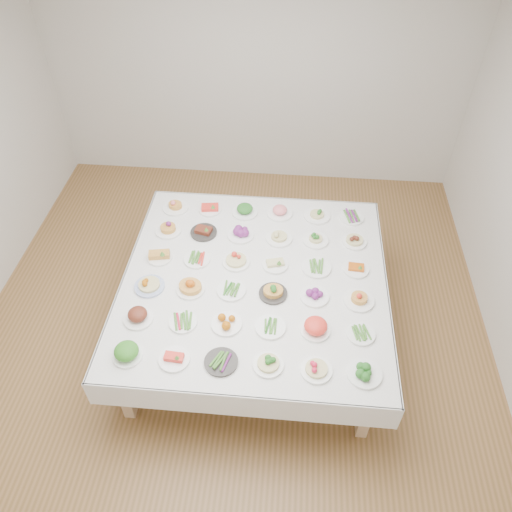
# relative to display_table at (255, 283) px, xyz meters

# --- Properties ---
(room_envelope) EXTENTS (5.02, 5.02, 2.81)m
(room_envelope) POSITION_rel_display_table_xyz_m (-0.22, 0.14, 1.15)
(room_envelope) COLOR olive
(room_envelope) RESTS_ON ground
(display_table) EXTENTS (2.33, 2.33, 0.75)m
(display_table) POSITION_rel_display_table_xyz_m (0.00, 0.00, 0.00)
(display_table) COLOR white
(display_table) RESTS_ON ground
(dish_0) EXTENTS (0.23, 0.23, 0.14)m
(dish_0) POSITION_rel_display_table_xyz_m (-0.89, -0.90, 0.13)
(dish_0) COLOR white
(dish_0) RESTS_ON display_table
(dish_1) EXTENTS (0.23, 0.23, 0.09)m
(dish_1) POSITION_rel_display_table_xyz_m (-0.53, -0.90, 0.10)
(dish_1) COLOR white
(dish_1) RESTS_ON display_table
(dish_2) EXTENTS (0.25, 0.25, 0.06)m
(dish_2) POSITION_rel_display_table_xyz_m (-0.17, -0.89, 0.09)
(dish_2) COLOR #2D2A28
(dish_2) RESTS_ON display_table
(dish_3) EXTENTS (0.23, 0.23, 0.13)m
(dish_3) POSITION_rel_display_table_xyz_m (0.18, -0.88, 0.12)
(dish_3) COLOR white
(dish_3) RESTS_ON display_table
(dish_4) EXTENTS (0.24, 0.24, 0.13)m
(dish_4) POSITION_rel_display_table_xyz_m (0.54, -0.90, 0.12)
(dish_4) COLOR white
(dish_4) RESTS_ON display_table
(dish_5) EXTENTS (0.26, 0.26, 0.11)m
(dish_5) POSITION_rel_display_table_xyz_m (0.90, -0.90, 0.11)
(dish_5) COLOR white
(dish_5) RESTS_ON display_table
(dish_6) EXTENTS (0.24, 0.24, 0.14)m
(dish_6) POSITION_rel_display_table_xyz_m (-0.90, -0.54, 0.13)
(dish_6) COLOR white
(dish_6) RESTS_ON display_table
(dish_7) EXTENTS (0.22, 0.22, 0.06)m
(dish_7) POSITION_rel_display_table_xyz_m (-0.53, -0.54, 0.09)
(dish_7) COLOR white
(dish_7) RESTS_ON display_table
(dish_8) EXTENTS (0.25, 0.25, 0.12)m
(dish_8) POSITION_rel_display_table_xyz_m (-0.18, -0.53, 0.12)
(dish_8) COLOR white
(dish_8) RESTS_ON display_table
(dish_9) EXTENTS (0.24, 0.24, 0.05)m
(dish_9) POSITION_rel_display_table_xyz_m (0.18, -0.53, 0.08)
(dish_9) COLOR white
(dish_9) RESTS_ON display_table
(dish_10) EXTENTS (0.26, 0.26, 0.14)m
(dish_10) POSITION_rel_display_table_xyz_m (0.53, -0.53, 0.13)
(dish_10) COLOR white
(dish_10) RESTS_ON display_table
(dish_11) EXTENTS (0.23, 0.23, 0.05)m
(dish_11) POSITION_rel_display_table_xyz_m (0.89, -0.53, 0.08)
(dish_11) COLOR white
(dish_11) RESTS_ON display_table
(dish_12) EXTENTS (0.29, 0.29, 0.15)m
(dish_12) POSITION_rel_display_table_xyz_m (-0.89, -0.18, 0.14)
(dish_12) COLOR #4C66B2
(dish_12) RESTS_ON display_table
(dish_13) EXTENTS (0.27, 0.26, 0.15)m
(dish_13) POSITION_rel_display_table_xyz_m (-0.53, -0.18, 0.14)
(dish_13) COLOR white
(dish_13) RESTS_ON display_table
(dish_14) EXTENTS (0.25, 0.25, 0.05)m
(dish_14) POSITION_rel_display_table_xyz_m (-0.18, -0.17, 0.09)
(dish_14) COLOR white
(dish_14) RESTS_ON display_table
(dish_15) EXTENTS (0.24, 0.24, 0.15)m
(dish_15) POSITION_rel_display_table_xyz_m (0.18, -0.17, 0.14)
(dish_15) COLOR #2D2A28
(dish_15) RESTS_ON display_table
(dish_16) EXTENTS (0.24, 0.24, 0.10)m
(dish_16) POSITION_rel_display_table_xyz_m (0.53, -0.17, 0.10)
(dish_16) COLOR white
(dish_16) RESTS_ON display_table
(dish_17) EXTENTS (0.25, 0.25, 0.13)m
(dish_17) POSITION_rel_display_table_xyz_m (0.90, -0.19, 0.12)
(dish_17) COLOR white
(dish_17) RESTS_ON display_table
(dish_18) EXTENTS (0.23, 0.23, 0.11)m
(dish_18) POSITION_rel_display_table_xyz_m (-0.89, 0.17, 0.11)
(dish_18) COLOR white
(dish_18) RESTS_ON display_table
(dish_19) EXTENTS (0.24, 0.24, 0.06)m
(dish_19) POSITION_rel_display_table_xyz_m (-0.54, 0.18, 0.09)
(dish_19) COLOR white
(dish_19) RESTS_ON display_table
(dish_20) EXTENTS (0.24, 0.24, 0.15)m
(dish_20) POSITION_rel_display_table_xyz_m (-0.18, 0.18, 0.13)
(dish_20) COLOR white
(dish_20) RESTS_ON display_table
(dish_21) EXTENTS (0.23, 0.23, 0.10)m
(dish_21) POSITION_rel_display_table_xyz_m (0.17, 0.17, 0.11)
(dish_21) COLOR white
(dish_21) RESTS_ON display_table
(dish_22) EXTENTS (0.26, 0.26, 0.06)m
(dish_22) POSITION_rel_display_table_xyz_m (0.54, 0.17, 0.09)
(dish_22) COLOR white
(dish_22) RESTS_ON display_table
(dish_23) EXTENTS (0.23, 0.23, 0.09)m
(dish_23) POSITION_rel_display_table_xyz_m (0.89, 0.18, 0.10)
(dish_23) COLOR white
(dish_23) RESTS_ON display_table
(dish_24) EXTENTS (0.25, 0.25, 0.13)m
(dish_24) POSITION_rel_display_table_xyz_m (-0.89, 0.54, 0.12)
(dish_24) COLOR white
(dish_24) RESTS_ON display_table
(dish_25) EXTENTS (0.25, 0.25, 0.10)m
(dish_25) POSITION_rel_display_table_xyz_m (-0.54, 0.54, 0.10)
(dish_25) COLOR #2D2A28
(dish_25) RESTS_ON display_table
(dish_26) EXTENTS (0.25, 0.25, 0.12)m
(dish_26) POSITION_rel_display_table_xyz_m (-0.18, 0.54, 0.12)
(dish_26) COLOR white
(dish_26) RESTS_ON display_table
(dish_27) EXTENTS (0.25, 0.25, 0.13)m
(dish_27) POSITION_rel_display_table_xyz_m (0.19, 0.53, 0.12)
(dish_27) COLOR white
(dish_27) RESTS_ON display_table
(dish_28) EXTENTS (0.24, 0.24, 0.12)m
(dish_28) POSITION_rel_display_table_xyz_m (0.53, 0.53, 0.12)
(dish_28) COLOR white
(dish_28) RESTS_ON display_table
(dish_29) EXTENTS (0.23, 0.23, 0.13)m
(dish_29) POSITION_rel_display_table_xyz_m (0.90, 0.54, 0.12)
(dish_29) COLOR white
(dish_29) RESTS_ON display_table
(dish_30) EXTENTS (0.26, 0.26, 0.14)m
(dish_30) POSITION_rel_display_table_xyz_m (-0.89, 0.89, 0.13)
(dish_30) COLOR white
(dish_30) RESTS_ON display_table
(dish_31) EXTENTS (0.22, 0.22, 0.10)m
(dish_31) POSITION_rel_display_table_xyz_m (-0.53, 0.89, 0.11)
(dish_31) COLOR white
(dish_31) RESTS_ON display_table
(dish_32) EXTENTS (0.25, 0.25, 0.15)m
(dish_32) POSITION_rel_display_table_xyz_m (-0.18, 0.88, 0.14)
(dish_32) COLOR white
(dish_32) RESTS_ON display_table
(dish_33) EXTENTS (0.25, 0.25, 0.14)m
(dish_33) POSITION_rel_display_table_xyz_m (0.17, 0.90, 0.13)
(dish_33) COLOR white
(dish_33) RESTS_ON display_table
(dish_34) EXTENTS (0.25, 0.25, 0.13)m
(dish_34) POSITION_rel_display_table_xyz_m (0.54, 0.89, 0.12)
(dish_34) COLOR white
(dish_34) RESTS_ON display_table
(dish_35) EXTENTS (0.24, 0.24, 0.06)m
(dish_35) POSITION_rel_display_table_xyz_m (0.89, 0.90, 0.09)
(dish_35) COLOR white
(dish_35) RESTS_ON display_table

